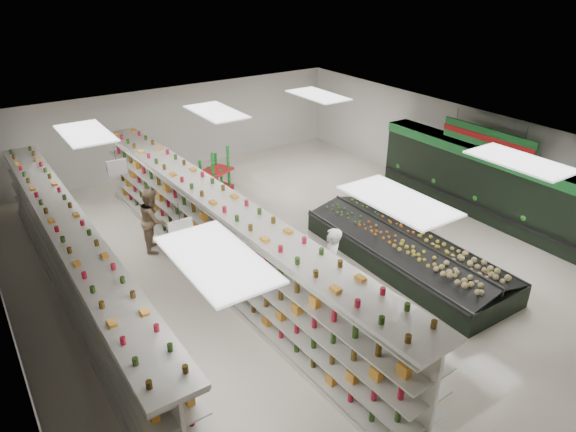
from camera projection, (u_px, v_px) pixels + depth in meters
floor at (287, 252)px, 14.55m from camera, size 16.00×16.00×0.00m
ceiling at (286, 145)px, 13.12m from camera, size 14.00×16.00×0.02m
wall_back at (172, 129)px, 19.78m from camera, size 14.00×0.02×3.20m
wall_front at (574, 383)px, 7.88m from camera, size 14.00×0.02×3.20m
wall_right at (459, 153)px, 17.32m from camera, size 0.02×16.00×3.20m
produce_wall_case at (485, 180)px, 16.13m from camera, size 0.93×8.00×2.20m
aisle_sign_near at (180, 229)px, 9.94m from camera, size 0.52×0.06×0.75m
aisle_sign_far at (117, 167)px, 12.91m from camera, size 0.52×0.06×0.75m
hortifruti_banner at (487, 138)px, 15.36m from camera, size 0.12×3.20×0.95m
gondola_left at (77, 268)px, 11.99m from camera, size 1.04×12.41×2.15m
gondola_center at (221, 243)px, 12.88m from camera, size 1.54×13.49×2.33m
produce_island at (405, 250)px, 13.83m from camera, size 2.28×6.12×0.91m
soda_endcap at (215, 173)px, 18.00m from camera, size 1.40×1.22×1.51m
shopper_main at (331, 266)px, 12.09m from camera, size 0.85×0.79×1.95m
shopper_background at (153, 219)px, 14.37m from camera, size 0.88×1.04×1.84m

